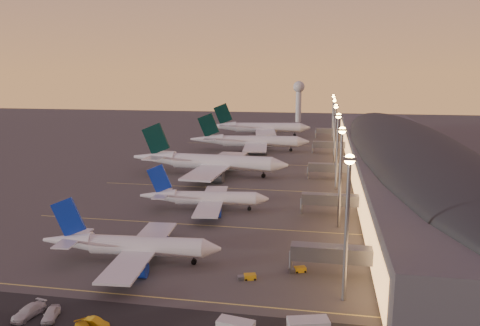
% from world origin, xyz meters
% --- Properties ---
extents(ground, '(700.00, 700.00, 0.00)m').
position_xyz_m(ground, '(0.00, 0.00, 0.00)').
color(ground, '#454340').
extents(airliner_narrow_south, '(38.30, 34.30, 13.68)m').
position_xyz_m(airliner_narrow_south, '(-7.14, -30.81, 3.54)').
color(airliner_narrow_south, silver).
rests_on(airliner_narrow_south, ground).
extents(airliner_narrow_north, '(37.43, 33.68, 13.36)m').
position_xyz_m(airliner_narrow_north, '(-1.71, 8.64, 3.45)').
color(airliner_narrow_north, silver).
rests_on(airliner_narrow_north, ground).
extents(airliner_wide_near, '(62.08, 56.54, 19.87)m').
position_xyz_m(airliner_wide_near, '(-11.99, 54.37, 5.12)').
color(airliner_wide_near, silver).
rests_on(airliner_wide_near, ground).
extents(airliner_wide_mid, '(60.08, 55.08, 19.22)m').
position_xyz_m(airliner_wide_mid, '(-5.52, 112.90, 4.95)').
color(airliner_wide_mid, silver).
rests_on(airliner_wide_mid, ground).
extents(airliner_wide_far, '(64.26, 59.17, 20.59)m').
position_xyz_m(airliner_wide_far, '(-8.89, 169.57, 5.30)').
color(airliner_wide_far, silver).
rests_on(airliner_wide_far, ground).
extents(terminal_building, '(56.35, 255.00, 17.46)m').
position_xyz_m(terminal_building, '(61.84, 72.47, 8.78)').
color(terminal_building, '#48484D').
rests_on(terminal_building, ground).
extents(light_masts, '(2.20, 217.20, 25.90)m').
position_xyz_m(light_masts, '(36.00, 65.00, 17.55)').
color(light_masts, slate).
rests_on(light_masts, ground).
extents(radar_tower, '(9.00, 9.00, 32.50)m').
position_xyz_m(radar_tower, '(10.00, 260.00, 21.87)').
color(radar_tower, silver).
rests_on(radar_tower, ground).
extents(lane_markings, '(90.00, 180.36, 0.00)m').
position_xyz_m(lane_markings, '(0.00, 40.00, 0.01)').
color(lane_markings, '#D8C659').
rests_on(lane_markings, ground).
extents(baggage_tug_a, '(3.67, 2.50, 1.02)m').
position_xyz_m(baggage_tug_a, '(27.49, -29.64, 0.47)').
color(baggage_tug_a, gold).
rests_on(baggage_tug_a, ground).
extents(baggage_tug_b, '(3.72, 2.36, 1.04)m').
position_xyz_m(baggage_tug_b, '(18.20, -34.83, 0.47)').
color(baggage_tug_b, gold).
rests_on(baggage_tug_b, ground).
extents(service_van_a, '(3.31, 5.42, 1.72)m').
position_xyz_m(service_van_a, '(-10.58, -54.98, 0.86)').
color(service_van_a, silver).
rests_on(service_van_a, ground).
extents(service_van_c, '(3.58, 6.51, 1.79)m').
position_xyz_m(service_van_c, '(-14.53, -55.04, 0.89)').
color(service_van_c, silver).
rests_on(service_van_c, ground).
extents(service_van_f, '(4.60, 2.50, 1.44)m').
position_xyz_m(service_van_f, '(-2.28, -56.03, 0.72)').
color(service_van_f, gold).
rests_on(service_van_f, ground).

